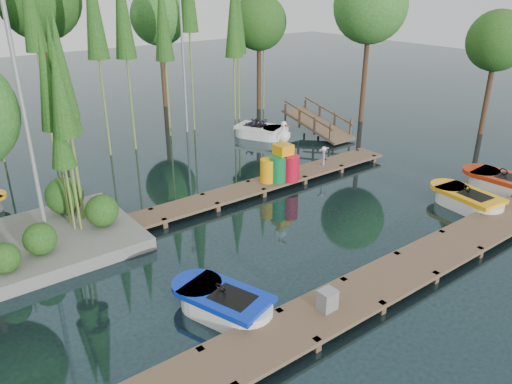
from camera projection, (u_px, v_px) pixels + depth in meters
ground_plane at (253, 233)px, 15.74m from camera, size 90.00×90.00×0.00m
near_dock at (362, 292)px, 12.36m from camera, size 18.00×1.50×0.50m
far_dock at (233, 193)px, 18.03m from camera, size 15.00×1.20×0.50m
tree_screen at (52, 12)px, 19.91m from camera, size 34.42×18.53×10.31m
lamp_island at (23, 111)px, 12.81m from camera, size 0.30×0.30×7.25m
lamp_rear at (183, 47)px, 24.30m from camera, size 0.30×0.30×7.25m
ramp at (317, 124)px, 25.26m from camera, size 1.50×3.94×1.49m
boat_blue at (224, 304)px, 11.86m from camera, size 2.04×2.98×0.92m
boat_red at (504, 184)px, 18.63m from camera, size 1.57×3.10×1.01m
boat_yellow_near at (467, 201)px, 17.33m from camera, size 1.50×2.85×0.92m
boat_white_far at (260, 131)px, 24.99m from camera, size 2.39×3.09×1.33m
utility_cabinet at (327, 300)px, 11.55m from camera, size 0.41×0.35×0.50m
yellow_barrel at (268, 171)px, 18.71m from camera, size 0.59×0.59×0.88m
drum_cluster at (285, 162)px, 18.88m from camera, size 1.31×1.20×2.26m
seagull_post at (324, 153)px, 20.29m from camera, size 0.50×0.27×0.80m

